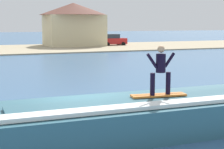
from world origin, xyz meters
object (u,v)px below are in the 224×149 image
Objects in this scene: surfboard at (159,95)px; house_gabled_white at (74,22)px; wave_crest at (144,115)px; car_far_shore at (113,40)px; surfer at (161,68)px.

house_gabled_white reaches higher than surfboard.
house_gabled_white is (9.20, 43.77, 2.48)m from surfboard.
surfboard is 0.19× the size of house_gabled_white.
wave_crest is 44.63m from car_far_shore.
surfer is at bearing -77.54° from surfboard.
surfboard is at bearing -109.65° from car_far_shore.
surfer is 0.16× the size of house_gabled_white.
surfer is at bearing -109.59° from car_far_shore.
surfer reaches higher than car_far_shore.
house_gabled_white is at bearing 78.13° from surfboard.
surfboard is 44.58m from car_far_shore.
house_gabled_white reaches higher than surfer.
wave_crest is 6.50× the size of surfer.
surfboard is 0.94m from surfer.
surfer is at bearing -101.83° from house_gabled_white.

